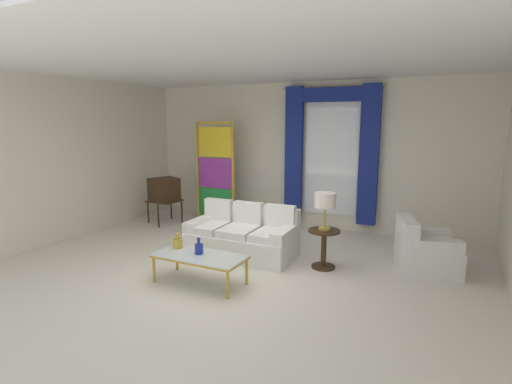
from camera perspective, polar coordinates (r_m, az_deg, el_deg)
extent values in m
plane|color=silver|center=(6.04, -3.33, -11.28)|extent=(16.00, 16.00, 0.00)
cube|color=silver|center=(8.44, 7.01, 5.30)|extent=(8.00, 0.12, 3.00)
cube|color=silver|center=(8.50, -23.27, 4.59)|extent=(0.12, 7.00, 3.00)
cube|color=white|center=(6.38, 0.13, 17.51)|extent=(8.00, 7.60, 0.04)
cube|color=white|center=(8.18, 10.79, 5.40)|extent=(1.10, 0.02, 2.50)
cylinder|color=gold|center=(8.10, 10.94, 14.63)|extent=(2.00, 0.04, 0.04)
cube|color=navy|center=(8.32, 5.47, 5.61)|extent=(0.36, 0.12, 2.70)
cube|color=navy|center=(7.90, 15.98, 5.02)|extent=(0.36, 0.12, 2.70)
cube|color=navy|center=(8.07, 10.87, 13.65)|extent=(1.80, 0.10, 0.28)
cube|color=white|center=(6.62, -2.11, -7.56)|extent=(1.76, 0.95, 0.38)
cube|color=white|center=(6.88, -0.71, -5.13)|extent=(1.74, 0.25, 0.78)
cube|color=white|center=(6.29, 4.28, -7.68)|extent=(0.22, 0.86, 0.56)
cube|color=white|center=(6.97, -7.86, -5.97)|extent=(0.22, 0.86, 0.56)
cube|color=white|center=(6.27, 2.42, -6.20)|extent=(0.55, 0.75, 0.12)
cube|color=white|center=(6.50, 3.52, -3.61)|extent=(0.51, 0.15, 0.40)
cube|color=white|center=(6.51, -2.32, -5.59)|extent=(0.55, 0.75, 0.12)
cube|color=white|center=(6.73, -1.09, -3.11)|extent=(0.51, 0.15, 0.40)
cube|color=white|center=(6.78, -6.70, -4.99)|extent=(0.55, 0.75, 0.12)
cube|color=white|center=(7.00, -5.36, -2.64)|extent=(0.51, 0.15, 0.40)
cube|color=silver|center=(5.52, -8.13, -9.05)|extent=(1.26, 0.59, 0.02)
cube|color=gold|center=(5.74, -6.56, -8.46)|extent=(1.26, 0.04, 0.03)
cube|color=gold|center=(5.32, -9.83, -10.08)|extent=(1.26, 0.04, 0.03)
cube|color=gold|center=(5.88, -13.10, -8.20)|extent=(0.04, 0.59, 0.03)
cube|color=gold|center=(5.22, -2.49, -10.33)|extent=(0.04, 0.59, 0.03)
cylinder|color=gold|center=(6.11, -11.35, -9.30)|extent=(0.04, 0.04, 0.38)
cylinder|color=gold|center=(5.50, -1.36, -11.33)|extent=(0.04, 0.04, 0.38)
cylinder|color=gold|center=(5.75, -14.50, -10.70)|extent=(0.04, 0.04, 0.38)
cylinder|color=gold|center=(5.09, -4.10, -13.18)|extent=(0.04, 0.04, 0.38)
cylinder|color=gold|center=(5.83, -11.23, -7.28)|extent=(0.14, 0.14, 0.13)
cylinder|color=gold|center=(5.81, -11.26, -6.42)|extent=(0.05, 0.05, 0.05)
sphere|color=gold|center=(5.79, -11.27, -5.93)|extent=(0.06, 0.06, 0.06)
cylinder|color=navy|center=(5.53, -8.22, -8.14)|extent=(0.12, 0.12, 0.14)
cylinder|color=navy|center=(5.50, -8.25, -7.22)|extent=(0.04, 0.04, 0.05)
sphere|color=navy|center=(5.49, -8.26, -6.75)|extent=(0.05, 0.05, 0.05)
cube|color=#382314|center=(8.83, -13.05, -1.23)|extent=(0.62, 0.54, 0.03)
cylinder|color=#382314|center=(8.97, -15.28, -2.78)|extent=(0.04, 0.04, 0.50)
cylinder|color=#382314|center=(9.21, -12.14, -2.31)|extent=(0.04, 0.04, 0.50)
cylinder|color=#382314|center=(8.55, -13.90, -3.35)|extent=(0.04, 0.04, 0.50)
cylinder|color=#382314|center=(8.80, -10.64, -2.84)|extent=(0.04, 0.04, 0.50)
cube|color=#382314|center=(8.78, -13.11, 0.40)|extent=(0.66, 0.70, 0.48)
cube|color=black|center=(8.99, -13.81, 0.72)|extent=(0.16, 0.37, 0.30)
cylinder|color=gold|center=(8.98, -14.22, -0.52)|extent=(0.03, 0.04, 0.04)
cylinder|color=gold|center=(9.05, -13.31, -0.40)|extent=(0.03, 0.04, 0.04)
cylinder|color=silver|center=(8.72, -13.23, 3.12)|extent=(0.06, 0.12, 0.34)
cylinder|color=silver|center=(8.72, -13.23, 3.12)|extent=(0.06, 0.12, 0.34)
cube|color=white|center=(6.47, 23.51, -8.78)|extent=(1.00, 1.00, 0.40)
cube|color=white|center=(6.39, 23.67, -6.65)|extent=(0.86, 0.86, 0.10)
cube|color=white|center=(6.34, 20.81, -7.07)|extent=(0.42, 0.82, 0.80)
cube|color=white|center=(6.74, 22.93, -7.19)|extent=(0.76, 0.39, 0.58)
cube|color=white|center=(6.14, 24.27, -8.93)|extent=(0.76, 0.39, 0.58)
cube|color=gold|center=(8.86, -8.36, 2.90)|extent=(0.05, 0.05, 2.20)
cube|color=gold|center=(8.38, -3.30, 2.57)|extent=(0.05, 0.05, 2.20)
cube|color=gold|center=(8.54, -6.03, 9.88)|extent=(0.90, 0.05, 0.06)
cube|color=gold|center=(8.81, -5.78, -4.05)|extent=(0.90, 0.05, 0.10)
cube|color=#238E3D|center=(8.72, -5.82, -1.61)|extent=(0.82, 0.02, 0.64)
cube|color=purple|center=(8.61, -5.90, 2.74)|extent=(0.82, 0.02, 0.64)
cube|color=yellow|center=(8.55, -5.98, 7.18)|extent=(0.82, 0.02, 0.64)
cylinder|color=beige|center=(8.37, -4.44, -4.93)|extent=(0.16, 0.16, 0.06)
ellipsoid|color=navy|center=(8.34, -4.45, -4.20)|extent=(0.18, 0.32, 0.20)
sphere|color=navy|center=(8.43, -3.97, -3.26)|extent=(0.09, 0.09, 0.09)
cone|color=gold|center=(8.48, -3.76, -3.18)|extent=(0.02, 0.04, 0.02)
cone|color=#1E7F53|center=(8.17, -5.11, -3.79)|extent=(0.44, 0.40, 0.50)
cylinder|color=#382314|center=(6.06, 9.81, -5.54)|extent=(0.48, 0.48, 0.03)
cylinder|color=#382314|center=(6.15, 9.73, -8.15)|extent=(0.08, 0.08, 0.55)
cylinder|color=#382314|center=(6.24, 9.65, -10.54)|extent=(0.36, 0.36, 0.03)
cylinder|color=#B29338|center=(6.05, 9.82, -5.22)|extent=(0.18, 0.18, 0.04)
cylinder|color=#B29338|center=(6.00, 9.88, -3.38)|extent=(0.03, 0.03, 0.36)
cylinder|color=silver|center=(5.95, 9.95, -1.14)|extent=(0.32, 0.32, 0.22)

